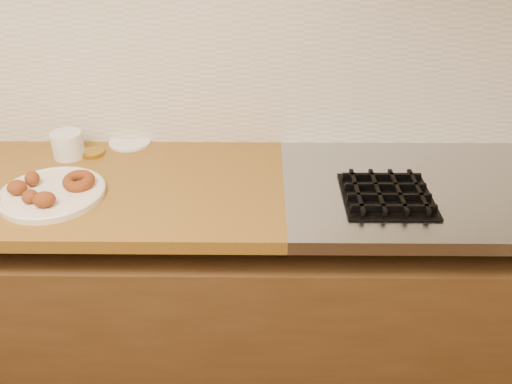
# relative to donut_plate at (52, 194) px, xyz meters

# --- Properties ---
(wall_back) EXTENTS (4.00, 0.02, 2.70)m
(wall_back) POSITION_rel_donut_plate_xyz_m (0.18, 0.40, 0.44)
(wall_back) COLOR #C0B394
(wall_back) RESTS_ON ground
(base_cabinet) EXTENTS (3.60, 0.60, 0.77)m
(base_cabinet) POSITION_rel_donut_plate_xyz_m (0.18, 0.09, -0.52)
(base_cabinet) COLOR brown
(base_cabinet) RESTS_ON floor
(stovetop) EXTENTS (1.30, 0.62, 0.04)m
(stovetop) POSITION_rel_donut_plate_xyz_m (1.33, 0.09, -0.03)
(stovetop) COLOR #9EA0A5
(stovetop) RESTS_ON base_cabinet
(backsplash) EXTENTS (3.60, 0.02, 0.60)m
(backsplash) POSITION_rel_donut_plate_xyz_m (0.18, 0.38, 0.29)
(backsplash) COLOR silver
(backsplash) RESTS_ON wall_back
(burner_grates) EXTENTS (0.91, 0.26, 0.03)m
(burner_grates) POSITION_rel_donut_plate_xyz_m (1.31, 0.01, 0.00)
(burner_grates) COLOR black
(burner_grates) RESTS_ON stovetop
(donut_plate) EXTENTS (0.31, 0.31, 0.02)m
(donut_plate) POSITION_rel_donut_plate_xyz_m (0.00, 0.00, 0.00)
(donut_plate) COLOR white
(donut_plate) RESTS_ON butcher_block
(ring_donut) EXTENTS (0.10, 0.10, 0.04)m
(ring_donut) POSITION_rel_donut_plate_xyz_m (0.07, 0.03, 0.03)
(ring_donut) COLOR brown
(ring_donut) RESTS_ON donut_plate
(fried_dough_chunks) EXTENTS (0.17, 0.17, 0.04)m
(fried_dough_chunks) POSITION_rel_donut_plate_xyz_m (-0.04, -0.04, 0.03)
(fried_dough_chunks) COLOR brown
(fried_dough_chunks) RESTS_ON donut_plate
(plastic_tub) EXTENTS (0.13, 0.13, 0.09)m
(plastic_tub) POSITION_rel_donut_plate_xyz_m (-0.03, 0.26, 0.03)
(plastic_tub) COLOR white
(plastic_tub) RESTS_ON butcher_block
(tub_lid) EXTENTS (0.17, 0.17, 0.01)m
(tub_lid) POSITION_rel_donut_plate_xyz_m (0.15, 0.36, -0.00)
(tub_lid) COLOR white
(tub_lid) RESTS_ON butcher_block
(brass_jar_lid) EXTENTS (0.08, 0.08, 0.01)m
(brass_jar_lid) POSITION_rel_donut_plate_xyz_m (0.05, 0.27, -0.00)
(brass_jar_lid) COLOR #B38725
(brass_jar_lid) RESTS_ON butcher_block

